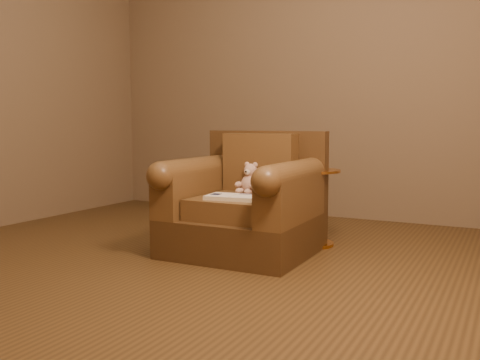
% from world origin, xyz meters
% --- Properties ---
extents(floor, '(4.00, 4.00, 0.00)m').
position_xyz_m(floor, '(0.00, 0.00, 0.00)').
color(floor, '#533A1C').
rests_on(floor, ground).
extents(armchair, '(0.90, 0.85, 0.80)m').
position_xyz_m(armchair, '(0.20, 0.44, 0.31)').
color(armchair, '#483018').
rests_on(armchair, floor).
extents(teddy_bear, '(0.16, 0.18, 0.22)m').
position_xyz_m(teddy_bear, '(0.18, 0.51, 0.46)').
color(teddy_bear, '#CFA591').
rests_on(teddy_bear, armchair).
extents(guidebook, '(0.36, 0.25, 0.03)m').
position_xyz_m(guidebook, '(0.23, 0.22, 0.40)').
color(guidebook, beige).
rests_on(guidebook, armchair).
extents(side_table, '(0.38, 0.38, 0.54)m').
position_xyz_m(side_table, '(0.53, 0.82, 0.29)').
color(side_table, gold).
rests_on(side_table, floor).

